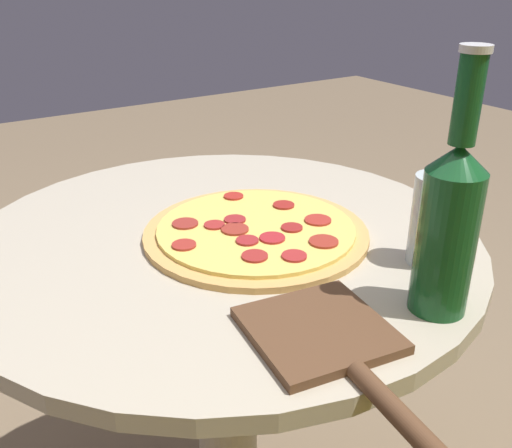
# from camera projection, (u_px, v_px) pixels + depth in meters

# --- Properties ---
(table) EXTENTS (0.80, 0.80, 0.76)m
(table) POSITION_uv_depth(u_px,v_px,m) (226.00, 350.00, 0.99)
(table) COLOR #B2A893
(table) RESTS_ON ground_plane
(pizza) EXTENTS (0.35, 0.35, 0.02)m
(pizza) POSITION_uv_depth(u_px,v_px,m) (256.00, 231.00, 0.89)
(pizza) COLOR tan
(pizza) RESTS_ON table
(beer_bottle) EXTENTS (0.07, 0.07, 0.31)m
(beer_bottle) POSITION_uv_depth(u_px,v_px,m) (449.00, 221.00, 0.66)
(beer_bottle) COLOR #144C23
(beer_bottle) RESTS_ON table
(pizza_paddle) EXTENTS (0.17, 0.29, 0.02)m
(pizza_paddle) POSITION_uv_depth(u_px,v_px,m) (330.00, 342.00, 0.63)
(pizza_paddle) COLOR brown
(pizza_paddle) RESTS_ON table
(drinking_glass) EXTENTS (0.06, 0.06, 0.13)m
(drinking_glass) POSITION_uv_depth(u_px,v_px,m) (433.00, 220.00, 0.79)
(drinking_glass) COLOR silver
(drinking_glass) RESTS_ON table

